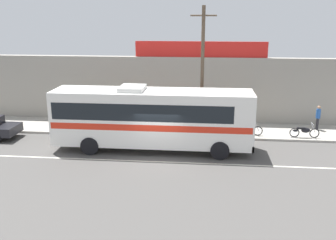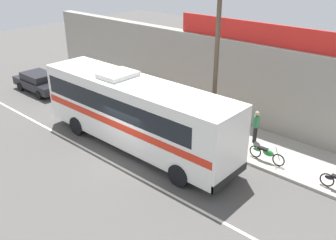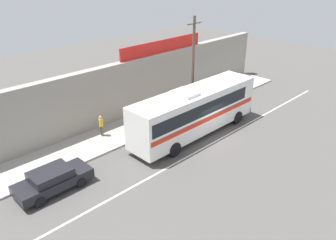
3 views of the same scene
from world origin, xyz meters
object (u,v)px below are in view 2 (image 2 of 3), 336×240
(motorcycle_red, at_px, (266,153))
(parked_car, at_px, (39,82))
(pedestrian_far_right, at_px, (256,124))
(utility_pole, at_px, (216,65))
(pedestrian_by_curb, at_px, (129,83))
(intercity_bus, at_px, (134,110))

(motorcycle_red, bearing_deg, parked_car, -173.79)
(pedestrian_far_right, bearing_deg, parked_car, -168.18)
(parked_car, bearing_deg, utility_pole, 7.02)
(pedestrian_by_curb, bearing_deg, motorcycle_red, -8.09)
(intercity_bus, xyz_separation_m, pedestrian_far_right, (4.51, 4.34, -0.92))
(parked_car, height_order, pedestrian_by_curb, pedestrian_by_curb)
(utility_pole, height_order, pedestrian_far_right, utility_pole)
(utility_pole, distance_m, pedestrian_by_curb, 8.97)
(utility_pole, height_order, motorcycle_red, utility_pole)
(pedestrian_far_right, bearing_deg, utility_pole, -136.73)
(utility_pole, distance_m, motorcycle_red, 4.85)
(motorcycle_red, bearing_deg, pedestrian_by_curb, 171.91)
(intercity_bus, height_order, parked_car, intercity_bus)
(parked_car, relative_size, motorcycle_red, 2.39)
(intercity_bus, height_order, pedestrian_by_curb, intercity_bus)
(parked_car, relative_size, pedestrian_far_right, 2.53)
(parked_car, height_order, pedestrian_far_right, pedestrian_far_right)
(motorcycle_red, xyz_separation_m, pedestrian_far_right, (-1.40, 1.41, 0.58))
(intercity_bus, xyz_separation_m, utility_pole, (2.87, 2.80, 2.27))
(intercity_bus, xyz_separation_m, motorcycle_red, (5.91, 2.93, -1.50))
(parked_car, height_order, utility_pole, utility_pole)
(intercity_bus, height_order, motorcycle_red, intercity_bus)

